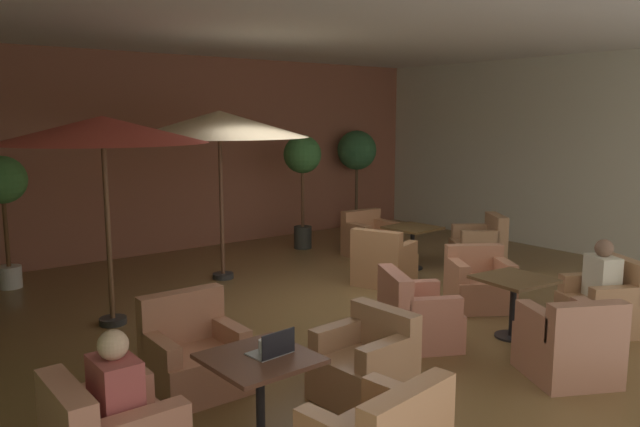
% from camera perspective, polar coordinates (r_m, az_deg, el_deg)
% --- Properties ---
extents(ground_plane, '(10.65, 8.79, 0.02)m').
position_cam_1_polar(ground_plane, '(8.41, 1.85, -8.18)').
color(ground_plane, brown).
extents(wall_back_brick, '(10.65, 0.08, 3.54)m').
position_cam_1_polar(wall_back_brick, '(11.74, -11.84, 5.41)').
color(wall_back_brick, '#9E5E47').
rests_on(wall_back_brick, ground_plane).
extents(wall_right_plain, '(0.08, 8.79, 3.54)m').
position_cam_1_polar(wall_right_plain, '(12.13, 21.61, 5.08)').
color(wall_right_plain, silver).
rests_on(wall_right_plain, ground_plane).
extents(ceiling_slab, '(10.65, 8.79, 0.06)m').
position_cam_1_polar(ceiling_slab, '(8.10, 1.99, 16.80)').
color(ceiling_slab, silver).
rests_on(ceiling_slab, wall_back_brick).
extents(cafe_table_front_left, '(0.78, 0.78, 0.69)m').
position_cam_1_polar(cafe_table_front_left, '(4.83, -5.54, -14.36)').
color(cafe_table_front_left, black).
rests_on(cafe_table_front_left, ground_plane).
extents(armchair_front_left_north, '(0.76, 0.77, 0.79)m').
position_cam_1_polar(armchair_front_left_north, '(5.62, 4.19, -13.82)').
color(armchair_front_left_north, tan).
rests_on(armchair_front_left_north, ground_plane).
extents(armchair_front_left_east, '(0.82, 0.72, 0.88)m').
position_cam_1_polar(armchair_front_left_east, '(5.86, -11.53, -12.87)').
color(armchair_front_left_east, '#B87758').
rests_on(armchair_front_left_east, ground_plane).
extents(cafe_table_front_right, '(0.79, 0.79, 0.69)m').
position_cam_1_polar(cafe_table_front_right, '(7.29, 17.36, -6.79)').
color(cafe_table_front_right, black).
rests_on(cafe_table_front_right, ground_plane).
extents(armchair_front_right_north, '(1.02, 1.01, 0.78)m').
position_cam_1_polar(armchair_front_right_north, '(8.37, 14.40, -6.36)').
color(armchair_front_right_north, tan).
rests_on(armchair_front_right_north, ground_plane).
extents(armchair_front_right_east, '(1.03, 1.05, 0.82)m').
position_cam_1_polar(armchair_front_right_east, '(6.92, 8.81, -9.41)').
color(armchair_front_right_east, tan).
rests_on(armchair_front_right_east, ground_plane).
extents(armchair_front_right_south, '(1.01, 1.03, 0.82)m').
position_cam_1_polar(armchair_front_right_south, '(6.43, 21.92, -11.24)').
color(armchair_front_right_south, '#B2775D').
rests_on(armchair_front_right_south, ground_plane).
extents(armchair_front_right_west, '(0.98, 0.98, 0.85)m').
position_cam_1_polar(armchair_front_right_west, '(7.93, 24.60, -7.66)').
color(armchair_front_right_west, tan).
rests_on(armchair_front_right_west, ground_plane).
extents(cafe_table_mid_center, '(0.80, 0.80, 0.69)m').
position_cam_1_polar(cafe_table_mid_center, '(10.15, 8.51, -1.98)').
color(cafe_table_mid_center, black).
rests_on(cafe_table_mid_center, ground_plane).
extents(armchair_mid_center_north, '(0.99, 0.98, 0.85)m').
position_cam_1_polar(armchair_mid_center_north, '(9.21, 5.85, -4.60)').
color(armchair_mid_center_north, tan).
rests_on(armchair_mid_center_north, ground_plane).
extents(armchair_mid_center_east, '(1.04, 1.03, 0.88)m').
position_cam_1_polar(armchair_mid_center_east, '(10.46, 14.46, -3.11)').
color(armchair_mid_center_east, tan).
rests_on(armchair_mid_center_east, ground_plane).
extents(armchair_mid_center_south, '(0.83, 0.78, 0.80)m').
position_cam_1_polar(armchair_mid_center_south, '(11.01, 4.55, -2.39)').
color(armchair_mid_center_south, '#B97C53').
rests_on(armchair_mid_center_south, ground_plane).
extents(patio_umbrella_tall_red, '(2.40, 2.40, 2.47)m').
position_cam_1_polar(patio_umbrella_tall_red, '(7.55, -19.35, 7.18)').
color(patio_umbrella_tall_red, '#2D2D2D').
rests_on(patio_umbrella_tall_red, ground_plane).
extents(patio_umbrella_center_beige, '(2.65, 2.65, 2.54)m').
position_cam_1_polar(patio_umbrella_center_beige, '(9.35, -9.23, 8.07)').
color(patio_umbrella_center_beige, '#2D2D2D').
rests_on(patio_umbrella_center_beige, ground_plane).
extents(potted_tree_left_corner, '(0.70, 0.70, 2.11)m').
position_cam_1_polar(potted_tree_left_corner, '(11.45, -1.62, 4.52)').
color(potted_tree_left_corner, '#33342E').
rests_on(potted_tree_left_corner, ground_plane).
extents(potted_tree_mid_left, '(0.68, 0.68, 1.91)m').
position_cam_1_polar(potted_tree_mid_left, '(9.86, -27.13, 1.92)').
color(potted_tree_mid_left, silver).
rests_on(potted_tree_mid_left, ground_plane).
extents(potted_tree_mid_right, '(0.84, 0.84, 2.15)m').
position_cam_1_polar(potted_tree_mid_right, '(13.35, 3.40, 5.30)').
color(potted_tree_mid_right, '#A4644E').
rests_on(potted_tree_mid_right, ground_plane).
extents(patron_blue_shirt, '(0.26, 0.38, 0.68)m').
position_cam_1_polar(patron_blue_shirt, '(4.32, -18.29, -14.99)').
color(patron_blue_shirt, '#AB4C49').
rests_on(patron_blue_shirt, ground_plane).
extents(patron_by_window, '(0.40, 0.45, 0.68)m').
position_cam_1_polar(patron_by_window, '(7.81, 24.52, -4.95)').
color(patron_by_window, silver).
rests_on(patron_by_window, ground_plane).
extents(iced_drink_cup, '(0.08, 0.08, 0.11)m').
position_cam_1_polar(iced_drink_cup, '(4.81, -5.20, -12.09)').
color(iced_drink_cup, silver).
rests_on(iced_drink_cup, cafe_table_front_left).
extents(open_laptop, '(0.33, 0.25, 0.20)m').
position_cam_1_polar(open_laptop, '(4.78, -4.29, -12.27)').
color(open_laptop, '#9EA0A5').
rests_on(open_laptop, cafe_table_front_left).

